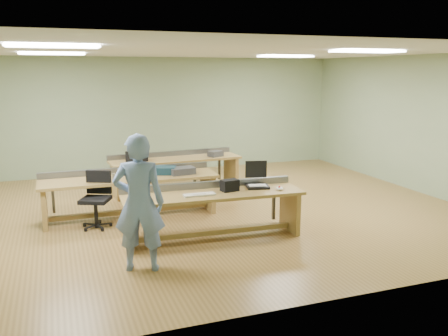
% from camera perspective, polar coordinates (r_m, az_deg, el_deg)
% --- Properties ---
extents(floor, '(10.00, 10.00, 0.00)m').
position_cam_1_polar(floor, '(9.18, -2.78, -5.17)').
color(floor, olive).
rests_on(floor, ground).
extents(ceiling, '(10.00, 10.00, 0.00)m').
position_cam_1_polar(ceiling, '(8.80, -2.97, 13.89)').
color(ceiling, silver).
rests_on(ceiling, wall_back).
extents(wall_back, '(10.00, 0.04, 3.00)m').
position_cam_1_polar(wall_back, '(12.72, -8.19, 6.31)').
color(wall_back, gray).
rests_on(wall_back, floor).
extents(wall_front, '(10.00, 0.04, 3.00)m').
position_cam_1_polar(wall_front, '(5.23, 10.08, -1.23)').
color(wall_front, gray).
rests_on(wall_front, floor).
extents(wall_right, '(0.04, 8.00, 3.00)m').
position_cam_1_polar(wall_right, '(11.37, 22.10, 4.96)').
color(wall_right, gray).
rests_on(wall_right, floor).
extents(fluor_panels, '(6.20, 3.50, 0.03)m').
position_cam_1_polar(fluor_panels, '(8.80, -2.97, 13.70)').
color(fluor_panels, white).
rests_on(fluor_panels, ceiling).
extents(workbench_front, '(2.91, 0.90, 0.86)m').
position_cam_1_polar(workbench_front, '(7.60, -1.38, -4.36)').
color(workbench_front, olive).
rests_on(workbench_front, floor).
extents(workbench_mid, '(3.18, 0.86, 0.86)m').
position_cam_1_polar(workbench_mid, '(8.88, -11.26, -2.19)').
color(workbench_mid, olive).
rests_on(workbench_mid, floor).
extents(workbench_back, '(2.94, 0.98, 0.86)m').
position_cam_1_polar(workbench_back, '(10.60, -5.86, 0.17)').
color(workbench_back, olive).
rests_on(workbench_back, floor).
extents(person, '(0.78, 0.62, 1.86)m').
position_cam_1_polar(person, '(6.38, -10.19, -4.17)').
color(person, '#6C85B0').
rests_on(person, floor).
extents(laptop_base, '(0.42, 0.37, 0.04)m').
position_cam_1_polar(laptop_base, '(7.85, 4.05, -2.25)').
color(laptop_base, black).
rests_on(laptop_base, workbench_front).
extents(laptop_screen, '(0.36, 0.10, 0.29)m').
position_cam_1_polar(laptop_screen, '(7.93, 3.88, -0.14)').
color(laptop_screen, black).
rests_on(laptop_screen, laptop_base).
extents(keyboard, '(0.50, 0.17, 0.03)m').
position_cam_1_polar(keyboard, '(7.36, -2.98, -3.23)').
color(keyboard, beige).
rests_on(keyboard, workbench_front).
extents(trackball_mouse, '(0.14, 0.16, 0.06)m').
position_cam_1_polar(trackball_mouse, '(7.73, 6.70, -2.45)').
color(trackball_mouse, white).
rests_on(trackball_mouse, workbench_front).
extents(camera_bag, '(0.30, 0.22, 0.19)m').
position_cam_1_polar(camera_bag, '(7.61, 0.69, -2.10)').
color(camera_bag, black).
rests_on(camera_bag, workbench_front).
extents(task_chair, '(0.69, 0.69, 0.96)m').
position_cam_1_polar(task_chair, '(8.44, -15.06, -4.58)').
color(task_chair, black).
rests_on(task_chair, floor).
extents(parts_bin_teal, '(0.47, 0.41, 0.14)m').
position_cam_1_polar(parts_bin_teal, '(8.95, -7.10, -0.28)').
color(parts_bin_teal, '#122E3C').
rests_on(parts_bin_teal, workbench_mid).
extents(parts_bin_grey, '(0.49, 0.34, 0.12)m').
position_cam_1_polar(parts_bin_grey, '(8.90, -5.07, -0.34)').
color(parts_bin_grey, '#353537').
rests_on(parts_bin_grey, workbench_mid).
extents(mug, '(0.14, 0.14, 0.10)m').
position_cam_1_polar(mug, '(8.94, -9.86, -0.50)').
color(mug, '#353537').
rests_on(mug, workbench_mid).
extents(drinks_can, '(0.07, 0.07, 0.11)m').
position_cam_1_polar(drinks_can, '(8.67, -13.13, -0.97)').
color(drinks_can, silver).
rests_on(drinks_can, workbench_mid).
extents(storage_box_back, '(0.47, 0.42, 0.22)m').
position_cam_1_polar(storage_box_back, '(10.27, -10.45, 1.39)').
color(storage_box_back, black).
rests_on(storage_box_back, workbench_back).
extents(tray_back, '(0.37, 0.32, 0.12)m').
position_cam_1_polar(tray_back, '(10.71, -1.03, 1.73)').
color(tray_back, '#353537').
rests_on(tray_back, workbench_back).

